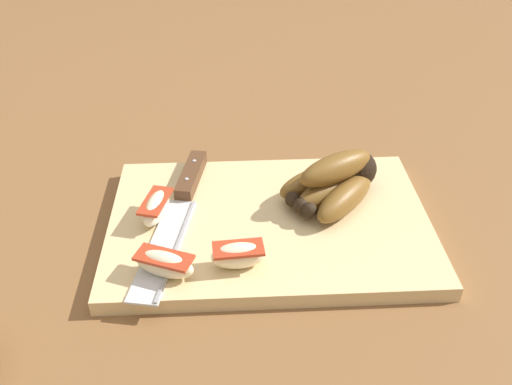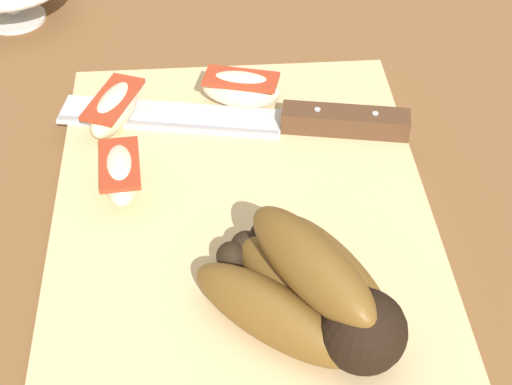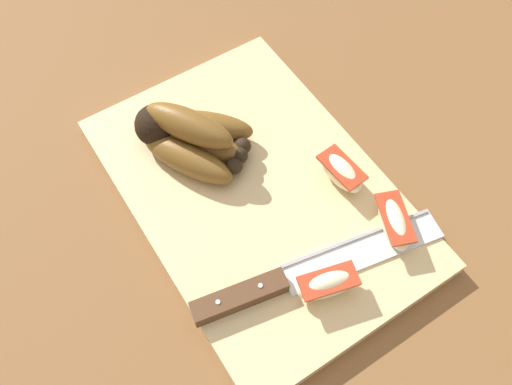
# 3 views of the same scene
# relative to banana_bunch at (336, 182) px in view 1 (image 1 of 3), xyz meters

# --- Properties ---
(ground_plane) EXTENTS (6.00, 6.00, 0.00)m
(ground_plane) POSITION_rel_banana_bunch_xyz_m (-0.07, -0.03, -0.05)
(ground_plane) COLOR brown
(cutting_board) EXTENTS (0.40, 0.27, 0.02)m
(cutting_board) POSITION_rel_banana_bunch_xyz_m (-0.09, -0.04, -0.04)
(cutting_board) COLOR #DBBC84
(cutting_board) RESTS_ON ground_plane
(banana_bunch) EXTENTS (0.14, 0.14, 0.07)m
(banana_bunch) POSITION_rel_banana_bunch_xyz_m (0.00, 0.00, 0.00)
(banana_bunch) COLOR black
(banana_bunch) RESTS_ON cutting_board
(chefs_knife) EXTENTS (0.08, 0.28, 0.02)m
(chefs_knife) POSITION_rel_banana_bunch_xyz_m (-0.20, 0.00, -0.02)
(chefs_knife) COLOR silver
(chefs_knife) RESTS_ON cutting_board
(apple_wedge_near) EXTENTS (0.04, 0.07, 0.03)m
(apple_wedge_near) POSITION_rel_banana_bunch_xyz_m (-0.23, -0.03, -0.01)
(apple_wedge_near) COLOR beige
(apple_wedge_near) RESTS_ON cutting_board
(apple_wedge_middle) EXTENTS (0.06, 0.03, 0.03)m
(apple_wedge_middle) POSITION_rel_banana_bunch_xyz_m (-0.13, -0.12, -0.01)
(apple_wedge_middle) COLOR beige
(apple_wedge_middle) RESTS_ON cutting_board
(apple_wedge_far) EXTENTS (0.07, 0.05, 0.03)m
(apple_wedge_far) POSITION_rel_banana_bunch_xyz_m (-0.21, -0.13, -0.01)
(apple_wedge_far) COLOR beige
(apple_wedge_far) RESTS_ON cutting_board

